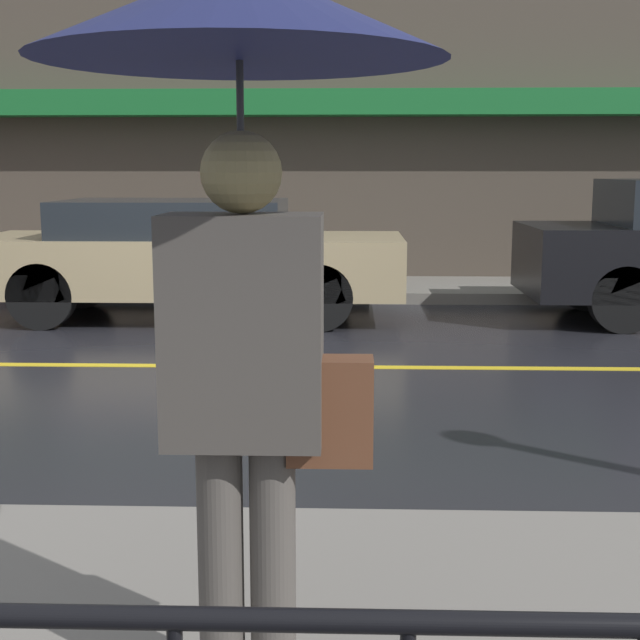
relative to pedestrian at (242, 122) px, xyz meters
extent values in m
plane|color=black|center=(-1.34, 5.14, -1.83)|extent=(80.00, 80.00, 0.00)
cube|color=slate|center=(-1.34, 9.66, -1.75)|extent=(28.00, 1.82, 0.14)
cube|color=gold|center=(-1.34, 5.14, -1.82)|extent=(25.20, 0.12, 0.01)
cube|color=#4C4238|center=(-1.34, 10.73, 0.89)|extent=(28.00, 0.30, 5.42)
cube|color=#196B2D|center=(-1.34, 10.30, 0.77)|extent=(16.80, 0.55, 0.35)
cylinder|color=#4C4742|center=(-0.08, 0.00, -1.28)|extent=(0.13, 0.13, 0.80)
cylinder|color=#4C4742|center=(0.07, 0.00, -1.28)|extent=(0.13, 0.13, 0.80)
cube|color=#47423D|center=(0.00, 0.00, -0.56)|extent=(0.44, 0.26, 0.64)
sphere|color=#938352|center=(0.00, 0.00, -0.13)|extent=(0.22, 0.22, 0.22)
cylinder|color=#262628|center=(0.00, 0.00, -0.20)|extent=(0.02, 0.02, 0.72)
cone|color=#191E4C|center=(0.00, 0.00, 0.28)|extent=(1.10, 1.10, 0.25)
cube|color=brown|center=(0.23, 0.00, -0.79)|extent=(0.24, 0.12, 0.30)
cube|color=tan|center=(-1.51, 7.65, -1.20)|extent=(4.79, 1.72, 0.64)
cube|color=#1E2328|center=(-1.71, 7.65, -0.68)|extent=(2.49, 1.58, 0.40)
cylinder|color=black|center=(-0.03, 8.40, -1.47)|extent=(0.72, 0.22, 0.72)
cylinder|color=black|center=(-0.03, 6.90, -1.47)|extent=(0.72, 0.22, 0.72)
cylinder|color=black|center=(-3.00, 8.40, -1.47)|extent=(0.72, 0.22, 0.72)
cylinder|color=black|center=(-3.00, 6.90, -1.47)|extent=(0.72, 0.22, 0.72)
cylinder|color=black|center=(3.15, 8.41, -1.47)|extent=(0.71, 0.22, 0.71)
cylinder|color=black|center=(3.15, 6.89, -1.47)|extent=(0.71, 0.22, 0.71)
camera|label=1|loc=(0.29, -2.41, -0.12)|focal=50.00mm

